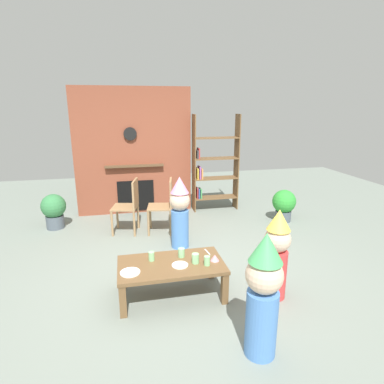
{
  "coord_description": "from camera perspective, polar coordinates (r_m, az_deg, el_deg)",
  "views": [
    {
      "loc": [
        -0.71,
        -3.55,
        2.06
      ],
      "look_at": [
        0.15,
        0.4,
        0.95
      ],
      "focal_mm": 29.63,
      "sensor_mm": 36.0,
      "label": 1
    }
  ],
  "objects": [
    {
      "name": "dining_chair_middle",
      "position": [
        5.23,
        -4.81,
        -1.92
      ],
      "size": [
        0.46,
        0.46,
        0.9
      ],
      "rotation": [
        0.0,
        0.0,
        2.97
      ],
      "color": "#9E7A51",
      "rests_on": "ground_plane"
    },
    {
      "name": "paper_cup_center",
      "position": [
        3.49,
        2.72,
        -12.26
      ],
      "size": [
        0.06,
        0.06,
        0.1
      ],
      "primitive_type": "cylinder",
      "color": "#8CD18C",
      "rests_on": "coffee_table"
    },
    {
      "name": "ground_plane",
      "position": [
        4.17,
        -0.87,
        -14.28
      ],
      "size": [
        12.0,
        12.0,
        0.0
      ],
      "primitive_type": "plane",
      "color": "gray"
    },
    {
      "name": "paper_plate_front",
      "position": [
        3.5,
        -2.18,
        -13.01
      ],
      "size": [
        0.18,
        0.18,
        0.01
      ],
      "primitive_type": "cylinder",
      "color": "white",
      "rests_on": "coffee_table"
    },
    {
      "name": "child_in_pink",
      "position": [
        3.58,
        15.01,
        -10.37
      ],
      "size": [
        0.28,
        0.28,
        1.02
      ],
      "rotation": [
        0.0,
        0.0,
        2.91
      ],
      "color": "#D13838",
      "rests_on": "ground_plane"
    },
    {
      "name": "brick_fireplace_feature",
      "position": [
        6.21,
        -10.47,
        7.07
      ],
      "size": [
        2.2,
        0.28,
        2.4
      ],
      "color": "brown",
      "rests_on": "ground_plane"
    },
    {
      "name": "child_with_cone_hat",
      "position": [
        2.76,
        12.7,
        -17.27
      ],
      "size": [
        0.31,
        0.31,
        1.11
      ],
      "rotation": [
        0.0,
        0.0,
        2.11
      ],
      "color": "#4C7FC6",
      "rests_on": "ground_plane"
    },
    {
      "name": "paper_plate_rear",
      "position": [
        3.42,
        -11.08,
        -14.02
      ],
      "size": [
        0.21,
        0.21,
        0.01
      ],
      "primitive_type": "cylinder",
      "color": "white",
      "rests_on": "coffee_table"
    },
    {
      "name": "paper_cup_far_left",
      "position": [
        3.61,
        -7.31,
        -11.4
      ],
      "size": [
        0.07,
        0.07,
        0.1
      ],
      "primitive_type": "cylinder",
      "color": "#8CD18C",
      "rests_on": "coffee_table"
    },
    {
      "name": "potted_plant_tall",
      "position": [
        6.01,
        16.21,
        -2.07
      ],
      "size": [
        0.42,
        0.42,
        0.58
      ],
      "color": "#4C5660",
      "rests_on": "ground_plane"
    },
    {
      "name": "paper_cup_near_left",
      "position": [
        3.66,
        -1.93,
        -10.85
      ],
      "size": [
        0.07,
        0.07,
        0.1
      ],
      "primitive_type": "cylinder",
      "color": "#8CD18C",
      "rests_on": "coffee_table"
    },
    {
      "name": "bookshelf",
      "position": [
        6.31,
        3.74,
        4.43
      ],
      "size": [
        0.9,
        0.28,
        1.9
      ],
      "color": "brown",
      "rests_on": "ground_plane"
    },
    {
      "name": "dining_chair_left",
      "position": [
        5.29,
        -11.07,
        -1.97
      ],
      "size": [
        0.48,
        0.48,
        0.9
      ],
      "rotation": [
        0.0,
        0.0,
        2.92
      ],
      "color": "#9E7A51",
      "rests_on": "ground_plane"
    },
    {
      "name": "coffee_table",
      "position": [
        3.58,
        -3.76,
        -13.5
      ],
      "size": [
        1.15,
        0.63,
        0.39
      ],
      "color": "brown",
      "rests_on": "ground_plane"
    },
    {
      "name": "potted_plant_short",
      "position": [
        5.92,
        -23.62,
        -2.91
      ],
      "size": [
        0.41,
        0.41,
        0.6
      ],
      "color": "#4C5660",
      "rests_on": "ground_plane"
    },
    {
      "name": "child_by_the_chairs",
      "position": [
        4.64,
        -2.22,
        -3.38
      ],
      "size": [
        0.3,
        0.3,
        1.08
      ],
      "rotation": [
        0.0,
        0.0,
        -1.82
      ],
      "color": "#4C7FC6",
      "rests_on": "ground_plane"
    },
    {
      "name": "birthday_cake_slice",
      "position": [
        3.6,
        4.12,
        -11.71
      ],
      "size": [
        0.1,
        0.1,
        0.07
      ],
      "primitive_type": "cone",
      "color": "pink",
      "rests_on": "coffee_table"
    },
    {
      "name": "table_fork",
      "position": [
        3.79,
        2.78,
        -10.72
      ],
      "size": [
        0.04,
        0.15,
        0.01
      ],
      "primitive_type": "cube",
      "rotation": [
        0.0,
        0.0,
        1.71
      ],
      "color": "silver",
      "rests_on": "coffee_table"
    },
    {
      "name": "paper_cup_near_right",
      "position": [
        3.53,
        0.62,
        -11.87
      ],
      "size": [
        0.08,
        0.08,
        0.11
      ],
      "primitive_type": "cylinder",
      "color": "#8CD18C",
      "rests_on": "coffee_table"
    }
  ]
}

